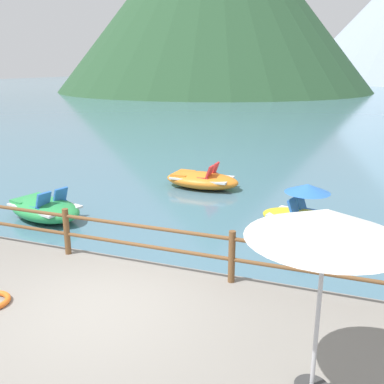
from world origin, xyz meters
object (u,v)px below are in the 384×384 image
(beach_umbrella, at_px, (326,227))
(pedal_boat_4, at_px, (202,180))
(pedal_boat_1, at_px, (45,208))
(pedal_boat_3, at_px, (310,216))

(beach_umbrella, distance_m, pedal_boat_4, 10.54)
(beach_umbrella, xyz_separation_m, pedal_boat_1, (-7.55, 4.72, -2.14))
(pedal_boat_1, xyz_separation_m, pedal_boat_4, (2.95, 4.51, -0.02))
(pedal_boat_1, height_order, pedal_boat_4, pedal_boat_1)
(pedal_boat_1, relative_size, pedal_boat_3, 0.93)
(pedal_boat_1, bearing_deg, beach_umbrella, -32.00)
(pedal_boat_1, bearing_deg, pedal_boat_3, 13.62)
(pedal_boat_3, distance_m, pedal_boat_4, 4.85)
(beach_umbrella, bearing_deg, pedal_boat_3, 96.10)
(pedal_boat_4, bearing_deg, pedal_boat_3, -36.03)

